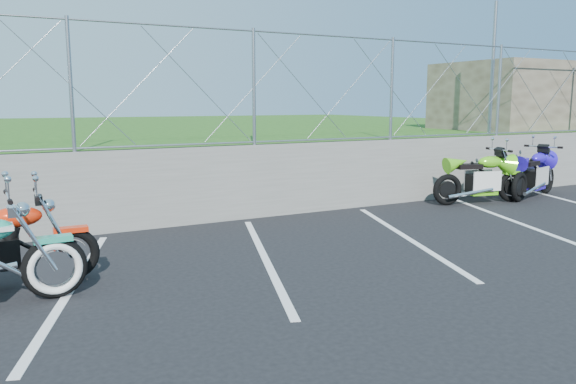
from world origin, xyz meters
TOP-DOWN VIEW (x-y plane):
  - ground at (0.00, 0.00)m, footprint 90.00×90.00m
  - retaining_wall at (0.00, 3.50)m, footprint 30.00×0.22m
  - grass_field at (0.00, 13.50)m, footprint 30.00×20.00m
  - stone_building at (10.50, 5.50)m, footprint 5.00×3.00m
  - chain_link_fence at (0.00, 3.50)m, footprint 28.00×0.03m
  - sign_pole at (7.20, 3.90)m, footprint 0.08×0.08m
  - parking_lines at (1.20, 1.00)m, footprint 18.29×4.31m
  - naked_orange at (-3.09, 1.22)m, footprint 2.11×0.72m
  - sportbike_green at (5.64, 2.59)m, footprint 2.11×0.75m
  - sportbike_blue at (7.21, 2.58)m, footprint 2.06×0.85m

SIDE VIEW (x-z plane):
  - ground at x=0.00m, z-range 0.00..0.00m
  - parking_lines at x=1.20m, z-range 0.00..0.01m
  - naked_orange at x=-3.09m, z-range -0.08..0.98m
  - sportbike_blue at x=7.21m, z-range -0.08..1.02m
  - sportbike_green at x=5.64m, z-range -0.08..1.03m
  - retaining_wall at x=0.00m, z-range 0.00..1.30m
  - grass_field at x=0.00m, z-range 0.00..1.30m
  - stone_building at x=10.50m, z-range 1.30..3.10m
  - chain_link_fence at x=0.00m, z-range 1.30..3.30m
  - sign_pole at x=7.20m, z-range 1.30..4.30m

